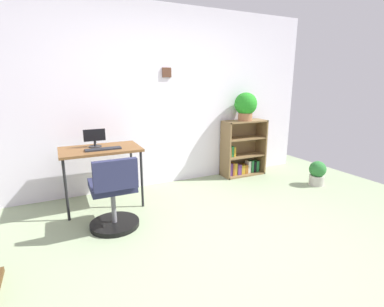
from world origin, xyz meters
The scene contains 9 objects.
ground_plane centered at (0.00, 0.00, 0.00)m, with size 6.24×6.24×0.00m, color gray.
wall_back centered at (0.00, 2.15, 1.28)m, with size 5.20×0.12×2.56m.
desk centered at (-0.84, 1.66, 0.68)m, with size 0.93×0.58×0.74m.
monitor centered at (-0.88, 1.75, 0.85)m, with size 0.26×0.15×0.22m.
keyboard centered at (-0.82, 1.55, 0.75)m, with size 0.41×0.11×0.02m, color #212329.
office_chair centered at (-0.83, 0.99, 0.35)m, with size 0.52×0.55×0.81m.
bookshelf_low centered at (1.45, 1.95, 0.40)m, with size 0.73×0.30×0.91m.
potted_plant_on_shelf centered at (1.45, 1.90, 1.16)m, with size 0.36×0.36×0.44m.
potted_plant_floor centered at (2.17, 1.02, 0.19)m, with size 0.24×0.24×0.37m.
Camera 1 is at (-1.29, -1.84, 1.51)m, focal length 26.66 mm.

